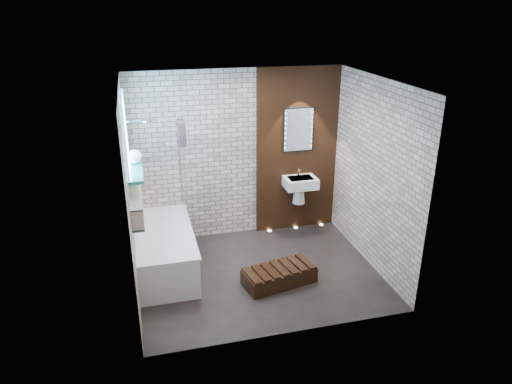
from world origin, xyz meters
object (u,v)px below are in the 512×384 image
object	(u,v)px
bathtub	(165,250)
washbasin	(300,186)
bath_screen	(183,170)
led_mirror	(298,130)
walnut_step	(279,276)

from	to	relation	value
bathtub	washbasin	world-z (taller)	washbasin
bathtub	washbasin	distance (m)	2.32
washbasin	bathtub	bearing A→B (deg)	-163.99
bathtub	washbasin	xyz separation A→B (m)	(2.17, 0.62, 0.50)
bathtub	bath_screen	size ratio (longest dim) A/B	1.24
bath_screen	washbasin	bearing A→B (deg)	5.78
bathtub	led_mirror	bearing A→B (deg)	19.78
bath_screen	washbasin	distance (m)	1.89
bathtub	led_mirror	size ratio (longest dim) A/B	2.49
bath_screen	walnut_step	distance (m)	1.99
washbasin	walnut_step	bearing A→B (deg)	-118.62
bath_screen	led_mirror	bearing A→B (deg)	10.66
bathtub	bath_screen	distance (m)	1.14
bathtub	bath_screen	world-z (taller)	bath_screen
bath_screen	washbasin	size ratio (longest dim) A/B	2.41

